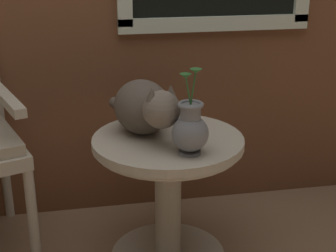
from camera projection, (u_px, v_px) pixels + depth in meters
wicker_side_table at (168, 179)px, 2.13m from camera, size 0.62×0.62×0.58m
cat at (145, 107)px, 2.05m from camera, size 0.29×0.55×0.24m
pewter_vase_with_ivy at (190, 129)px, 1.88m from camera, size 0.14×0.14×0.33m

